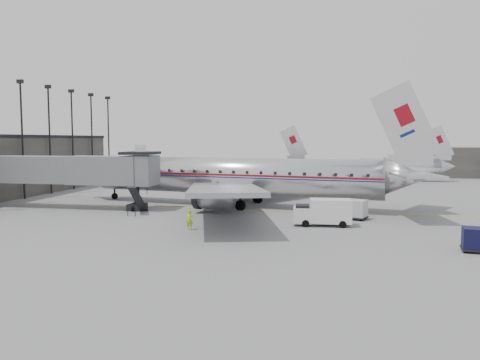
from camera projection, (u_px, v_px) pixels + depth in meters
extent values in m
plane|color=slate|center=(212.00, 218.00, 45.64)|extent=(160.00, 160.00, 0.00)
cube|color=gold|center=(252.00, 210.00, 50.96)|extent=(60.00, 0.15, 0.01)
cube|color=#575A5C|center=(31.00, 169.00, 52.85)|extent=(12.00, 2.80, 3.00)
cube|color=#575A5C|center=(105.00, 170.00, 51.19)|extent=(8.00, 3.00, 3.10)
cube|color=#575A5C|center=(141.00, 170.00, 50.84)|extent=(3.20, 3.60, 3.20)
cube|color=black|center=(140.00, 153.00, 50.68)|extent=(3.40, 3.80, 0.30)
cube|color=white|center=(140.00, 148.00, 50.63)|extent=(1.20, 0.15, 0.80)
cylinder|color=black|center=(137.00, 197.00, 50.76)|extent=(0.56, 0.56, 2.80)
cube|color=black|center=(137.00, 207.00, 50.85)|extent=(1.60, 2.20, 0.70)
cylinder|color=black|center=(133.00, 209.00, 49.88)|extent=(0.30, 0.60, 0.60)
cylinder|color=black|center=(141.00, 206.00, 51.83)|extent=(0.30, 0.60, 0.60)
cube|color=black|center=(138.00, 199.00, 48.30)|extent=(0.90, 3.20, 2.90)
cylinder|color=black|center=(22.00, 141.00, 59.85)|extent=(0.24, 0.24, 15.00)
cube|color=black|center=(20.00, 81.00, 59.20)|extent=(0.90, 0.25, 0.50)
cylinder|color=black|center=(50.00, 141.00, 65.73)|extent=(0.24, 0.24, 15.00)
cube|color=black|center=(48.00, 87.00, 65.07)|extent=(0.90, 0.25, 0.50)
cylinder|color=black|center=(73.00, 140.00, 71.60)|extent=(0.24, 0.24, 15.00)
cube|color=black|center=(71.00, 91.00, 70.95)|extent=(0.90, 0.25, 0.50)
cylinder|color=black|center=(92.00, 140.00, 77.47)|extent=(0.24, 0.24, 15.00)
cube|color=black|center=(91.00, 95.00, 76.82)|extent=(0.90, 0.25, 0.50)
cylinder|color=black|center=(109.00, 140.00, 83.35)|extent=(0.24, 0.24, 15.00)
cube|color=black|center=(108.00, 98.00, 82.69)|extent=(0.90, 0.25, 0.50)
cylinder|color=silver|center=(257.00, 167.00, 86.90)|extent=(14.00, 3.20, 3.20)
cube|color=silver|center=(293.00, 143.00, 85.26)|extent=(5.17, 0.26, 6.52)
cylinder|color=black|center=(233.00, 178.00, 87.91)|extent=(0.24, 0.24, 1.00)
cylinder|color=silver|center=(399.00, 167.00, 86.01)|extent=(14.00, 3.20, 3.20)
cube|color=silver|center=(439.00, 143.00, 84.37)|extent=(5.17, 0.26, 6.52)
cylinder|color=black|center=(374.00, 178.00, 87.02)|extent=(0.24, 0.24, 1.00)
cylinder|color=silver|center=(231.00, 176.00, 54.15)|extent=(34.63, 10.02, 4.24)
cone|color=silver|center=(96.00, 172.00, 60.74)|extent=(4.11, 4.77, 4.24)
cone|color=silver|center=(407.00, 177.00, 47.40)|extent=(5.21, 4.75, 4.03)
cube|color=maroon|center=(231.00, 174.00, 54.12)|extent=(34.64, 10.07, 0.21)
cube|color=navy|center=(231.00, 176.00, 54.15)|extent=(34.64, 10.07, 0.11)
cube|color=silver|center=(405.00, 124.00, 47.06)|extent=(7.00, 1.53, 8.81)
cube|color=gray|center=(283.00, 174.00, 62.62)|extent=(15.44, 18.76, 1.36)
cube|color=gray|center=(224.00, 189.00, 43.35)|extent=(10.63, 19.34, 1.36)
cylinder|color=gray|center=(252.00, 187.00, 59.67)|extent=(4.25, 3.04, 2.41)
cylinder|color=gray|center=(215.00, 197.00, 48.54)|extent=(4.25, 3.04, 2.41)
cylinder|color=black|center=(115.00, 193.00, 59.97)|extent=(0.23, 0.23, 1.49)
cylinder|color=black|center=(258.00, 196.00, 56.37)|extent=(0.30, 0.30, 1.61)
cylinder|color=black|center=(258.00, 199.00, 56.39)|extent=(1.20, 0.59, 1.15)
cylinder|color=black|center=(240.00, 203.00, 50.80)|extent=(0.30, 0.30, 1.61)
cylinder|color=black|center=(240.00, 205.00, 50.82)|extent=(1.20, 0.59, 1.15)
cube|color=silver|center=(331.00, 211.00, 41.50)|extent=(3.69, 2.19, 2.09)
cube|color=silver|center=(302.00, 215.00, 41.85)|extent=(1.70, 1.98, 1.39)
cube|color=black|center=(302.00, 208.00, 41.80)|extent=(1.29, 1.76, 0.60)
cylinder|color=black|center=(306.00, 224.00, 40.99)|extent=(0.65, 0.28, 0.64)
cylinder|color=black|center=(305.00, 220.00, 42.76)|extent=(0.65, 0.28, 0.64)
cylinder|color=black|center=(343.00, 224.00, 40.58)|extent=(0.65, 0.28, 0.64)
cylinder|color=black|center=(341.00, 221.00, 42.35)|extent=(0.65, 0.28, 0.64)
cube|color=black|center=(479.00, 238.00, 31.84)|extent=(2.22, 1.79, 1.42)
cube|color=black|center=(478.00, 249.00, 31.91)|extent=(2.34, 1.91, 0.12)
cylinder|color=black|center=(466.00, 251.00, 31.60)|extent=(0.32, 0.16, 0.30)
cylinder|color=black|center=(464.00, 247.00, 32.75)|extent=(0.32, 0.16, 0.30)
cube|color=#B9B9BB|center=(354.00, 208.00, 45.00)|extent=(2.76, 2.44, 1.60)
cube|color=black|center=(354.00, 217.00, 45.07)|extent=(2.90, 2.59, 0.14)
cylinder|color=black|center=(342.00, 218.00, 44.99)|extent=(0.37, 0.25, 0.34)
cylinder|color=black|center=(361.00, 219.00, 44.01)|extent=(0.37, 0.25, 0.34)
cylinder|color=black|center=(347.00, 216.00, 46.14)|extent=(0.37, 0.25, 0.34)
cylinder|color=black|center=(365.00, 217.00, 45.16)|extent=(0.37, 0.25, 0.34)
imported|color=#A9DC19|center=(190.00, 220.00, 39.78)|extent=(0.63, 0.44, 1.68)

